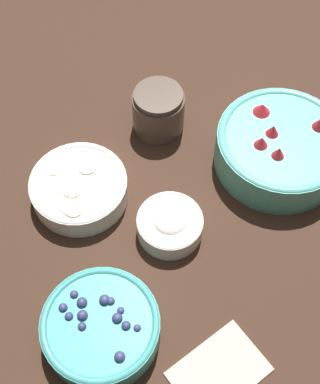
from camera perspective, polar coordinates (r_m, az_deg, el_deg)
The scene contains 7 objects.
ground_plane at distance 0.90m, azimuth 5.31°, elevation -2.17°, with size 4.00×4.00×0.00m, color #382319.
bowl_strawberries at distance 0.94m, azimuth 12.73°, elevation 4.75°, with size 0.22×0.22×0.09m.
bowl_blueberries at distance 0.79m, azimuth -6.32°, elevation -14.13°, with size 0.17×0.17×0.06m.
bowl_bananas at distance 0.90m, azimuth -8.64°, elevation 0.51°, with size 0.16×0.16×0.05m.
bowl_cream at distance 0.86m, azimuth 1.03°, elevation -3.38°, with size 0.11×0.11×0.05m.
jar_chocolate at distance 0.97m, azimuth -0.18°, elevation 8.56°, with size 0.09×0.09×0.09m.
napkin at distance 0.80m, azimuth 6.31°, elevation -18.46°, with size 0.14×0.11×0.01m.
Camera 1 is at (-0.28, -0.35, 0.78)m, focal length 50.00 mm.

